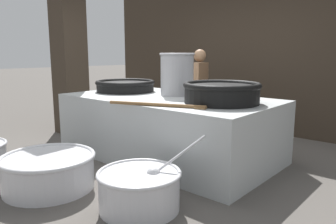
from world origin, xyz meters
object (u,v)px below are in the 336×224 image
(giant_wok_near, at_px, (125,85))
(cook, at_px, (199,91))
(giant_wok_far, at_px, (222,92))
(prep_bowl_vegetables, at_px, (140,188))
(prep_bowl_extra, at_px, (49,170))
(stock_pot, at_px, (177,74))

(giant_wok_near, height_order, cook, cook)
(giant_wok_far, xyz_separation_m, prep_bowl_vegetables, (-0.00, -1.40, -0.78))
(prep_bowl_vegetables, xyz_separation_m, prep_bowl_extra, (-1.09, -0.31, 0.00))
(cook, distance_m, prep_bowl_extra, 2.93)
(stock_pot, bearing_deg, giant_wok_far, -15.81)
(prep_bowl_extra, bearing_deg, giant_wok_near, 112.53)
(giant_wok_near, height_order, prep_bowl_vegetables, giant_wok_near)
(cook, bearing_deg, stock_pot, 92.20)
(cook, relative_size, prep_bowl_extra, 1.51)
(giant_wok_far, distance_m, prep_bowl_extra, 2.17)
(stock_pot, height_order, prep_bowl_extra, stock_pot)
(prep_bowl_vegetables, bearing_deg, cook, 114.43)
(stock_pot, xyz_separation_m, cook, (-0.25, 0.90, -0.34))
(stock_pot, bearing_deg, prep_bowl_vegetables, -61.25)
(prep_bowl_extra, bearing_deg, stock_pot, 84.90)
(stock_pot, height_order, cook, cook)
(giant_wok_near, bearing_deg, prep_bowl_extra, -67.47)
(giant_wok_near, distance_m, prep_bowl_vegetables, 2.46)
(giant_wok_far, height_order, prep_bowl_vegetables, giant_wok_far)
(giant_wok_far, relative_size, stock_pot, 1.55)
(prep_bowl_vegetables, bearing_deg, stock_pot, 118.75)
(cook, height_order, prep_bowl_extra, cook)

